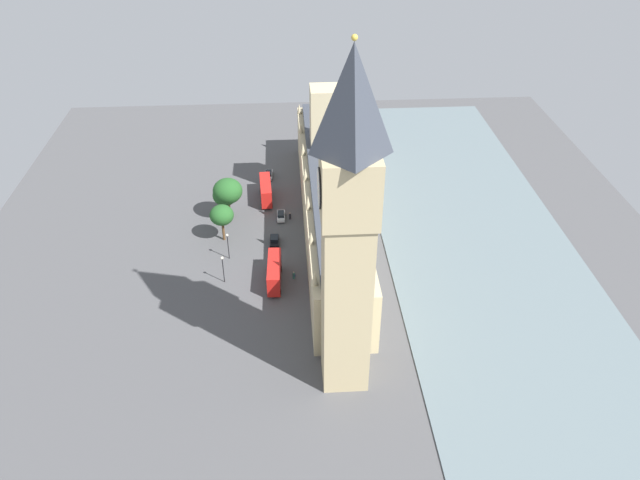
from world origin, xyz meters
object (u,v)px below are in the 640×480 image
(plane_tree_leading, at_px, (228,191))
(plane_tree_near_tower, at_px, (222,215))
(double_decker_bus_midblock, at_px, (266,190))
(plane_tree_corner, at_px, (225,195))
(parliament_building, at_px, (329,196))
(car_silver_trailing, at_px, (269,175))
(car_white_opposite_hall, at_px, (281,216))
(pedestrian_by_river_gate, at_px, (294,276))
(pedestrian_kerbside, at_px, (290,216))
(street_lamp_slot_11, at_px, (223,264))
(car_black_under_trees, at_px, (274,240))
(street_lamp_slot_10, at_px, (228,241))
(double_decker_bus_far_end, at_px, (274,272))
(clock_tower, at_px, (348,230))

(plane_tree_leading, bearing_deg, plane_tree_near_tower, 84.87)
(double_decker_bus_midblock, height_order, plane_tree_corner, plane_tree_corner)
(plane_tree_near_tower, bearing_deg, parliament_building, -169.44)
(car_silver_trailing, distance_m, plane_tree_leading, 21.52)
(car_white_opposite_hall, relative_size, pedestrian_by_river_gate, 2.56)
(pedestrian_kerbside, bearing_deg, street_lamp_slot_11, -138.51)
(parliament_building, bearing_deg, car_black_under_trees, 28.76)
(car_silver_trailing, height_order, plane_tree_leading, plane_tree_leading)
(plane_tree_leading, bearing_deg, car_silver_trailing, -115.23)
(plane_tree_corner, bearing_deg, double_decker_bus_midblock, -142.15)
(plane_tree_leading, bearing_deg, car_white_opposite_hall, 174.14)
(parliament_building, xyz_separation_m, double_decker_bus_midblock, (14.16, -12.19, -4.87))
(plane_tree_near_tower, bearing_deg, car_silver_trailing, -109.22)
(plane_tree_leading, relative_size, plane_tree_near_tower, 1.17)
(parliament_building, xyz_separation_m, street_lamp_slot_10, (21.68, 11.40, -3.20))
(car_white_opposite_hall, xyz_separation_m, double_decker_bus_far_end, (1.50, 23.42, 1.75))
(car_silver_trailing, bearing_deg, car_white_opposite_hall, -79.41)
(pedestrian_by_river_gate, relative_size, street_lamp_slot_11, 0.28)
(plane_tree_leading, relative_size, street_lamp_slot_11, 1.62)
(car_black_under_trees, xyz_separation_m, pedestrian_kerbside, (-3.60, -9.81, -0.12))
(plane_tree_leading, bearing_deg, pedestrian_kerbside, 174.23)
(car_silver_trailing, relative_size, double_decker_bus_midblock, 0.46)
(double_decker_bus_midblock, relative_size, plane_tree_corner, 1.33)
(car_black_under_trees, bearing_deg, parliament_building, -150.50)
(clock_tower, bearing_deg, street_lamp_slot_11, -50.95)
(plane_tree_near_tower, bearing_deg, plane_tree_corner, -90.04)
(street_lamp_slot_11, bearing_deg, double_decker_bus_midblock, -104.27)
(parliament_building, bearing_deg, plane_tree_near_tower, 10.56)
(car_silver_trailing, bearing_deg, car_black_under_trees, -85.09)
(pedestrian_by_river_gate, distance_m, street_lamp_slot_10, 15.78)
(car_white_opposite_hall, relative_size, car_black_under_trees, 1.01)
(parliament_building, bearing_deg, car_silver_trailing, -59.50)
(parliament_building, height_order, pedestrian_by_river_gate, parliament_building)
(plane_tree_corner, relative_size, street_lamp_slot_10, 1.30)
(car_white_opposite_hall, bearing_deg, car_black_under_trees, -98.08)
(plane_tree_corner, relative_size, plane_tree_near_tower, 0.94)
(car_silver_trailing, bearing_deg, double_decker_bus_midblock, -90.62)
(clock_tower, xyz_separation_m, car_white_opposite_hall, (9.81, -48.84, -27.96))
(car_silver_trailing, xyz_separation_m, street_lamp_slot_10, (8.06, 34.54, 3.41))
(parliament_building, bearing_deg, double_decker_bus_far_end, 58.78)
(car_silver_trailing, distance_m, double_decker_bus_midblock, 11.09)
(pedestrian_by_river_gate, relative_size, plane_tree_leading, 0.17)
(double_decker_bus_midblock, xyz_separation_m, plane_tree_corner, (9.03, 7.02, 2.98))
(plane_tree_leading, xyz_separation_m, street_lamp_slot_11, (-0.24, 23.80, -2.81))
(plane_tree_corner, relative_size, street_lamp_slot_11, 1.30)
(clock_tower, bearing_deg, plane_tree_near_tower, -61.57)
(car_silver_trailing, distance_m, street_lamp_slot_11, 43.42)
(car_silver_trailing, bearing_deg, double_decker_bus_far_end, -85.91)
(car_white_opposite_hall, xyz_separation_m, street_lamp_slot_11, (11.47, 22.60, 3.42))
(pedestrian_by_river_gate, bearing_deg, plane_tree_leading, -128.31)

